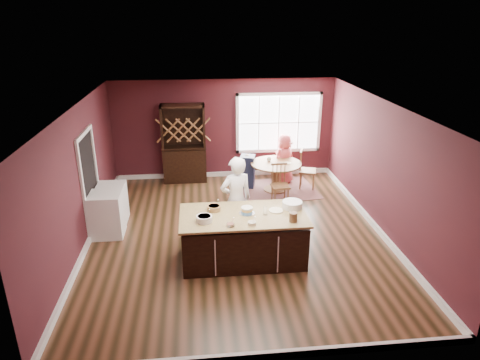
# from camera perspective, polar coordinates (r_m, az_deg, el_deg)

# --- Properties ---
(room_shell) EXTENTS (7.00, 7.00, 7.00)m
(room_shell) POSITION_cam_1_polar(r_m,az_deg,el_deg) (8.42, -0.48, 0.83)
(room_shell) COLOR brown
(room_shell) RESTS_ON ground
(window) EXTENTS (2.36, 0.10, 1.66)m
(window) POSITION_cam_1_polar(r_m,az_deg,el_deg) (11.87, 5.17, 7.61)
(window) COLOR white
(window) RESTS_ON room_shell
(doorway) EXTENTS (0.08, 1.26, 2.13)m
(doorway) POSITION_cam_1_polar(r_m,az_deg,el_deg) (9.33, -19.32, -0.47)
(doorway) COLOR white
(doorway) RESTS_ON room_shell
(kitchen_island) EXTENTS (2.29, 1.20, 0.92)m
(kitchen_island) POSITION_cam_1_polar(r_m,az_deg,el_deg) (7.94, 0.43, -7.74)
(kitchen_island) COLOR black
(kitchen_island) RESTS_ON ground
(dining_table) EXTENTS (1.29, 1.29, 0.75)m
(dining_table) POSITION_cam_1_polar(r_m,az_deg,el_deg) (10.99, 4.81, 1.22)
(dining_table) COLOR brown
(dining_table) RESTS_ON ground
(baker) EXTENTS (0.74, 0.59, 1.77)m
(baker) POSITION_cam_1_polar(r_m,az_deg,el_deg) (8.39, -0.52, -2.66)
(baker) COLOR silver
(baker) RESTS_ON ground
(layer_cake) EXTENTS (0.29, 0.29, 0.12)m
(layer_cake) POSITION_cam_1_polar(r_m,az_deg,el_deg) (7.74, 0.94, -4.07)
(layer_cake) COLOR white
(layer_cake) RESTS_ON kitchen_island
(bowl_blue) EXTENTS (0.28, 0.28, 0.11)m
(bowl_blue) POSITION_cam_1_polar(r_m,az_deg,el_deg) (7.47, -4.79, -5.16)
(bowl_blue) COLOR white
(bowl_blue) RESTS_ON kitchen_island
(bowl_yellow) EXTENTS (0.25, 0.25, 0.09)m
(bowl_yellow) POSITION_cam_1_polar(r_m,az_deg,el_deg) (7.87, -3.49, -3.75)
(bowl_yellow) COLOR #A8773D
(bowl_yellow) RESTS_ON kitchen_island
(bowl_pink) EXTENTS (0.15, 0.15, 0.05)m
(bowl_pink) POSITION_cam_1_polar(r_m,az_deg,el_deg) (7.30, -1.28, -6.00)
(bowl_pink) COLOR silver
(bowl_pink) RESTS_ON kitchen_island
(bowl_olive) EXTENTS (0.14, 0.14, 0.05)m
(bowl_olive) POSITION_cam_1_polar(r_m,az_deg,el_deg) (7.36, 1.60, -5.77)
(bowl_olive) COLOR beige
(bowl_olive) RESTS_ON kitchen_island
(drinking_glass) EXTENTS (0.08, 0.08, 0.16)m
(drinking_glass) POSITION_cam_1_polar(r_m,az_deg,el_deg) (7.69, 3.40, -4.11)
(drinking_glass) COLOR white
(drinking_glass) RESTS_ON kitchen_island
(dinner_plate) EXTENTS (0.26, 0.26, 0.02)m
(dinner_plate) POSITION_cam_1_polar(r_m,az_deg,el_deg) (7.88, 4.82, -4.06)
(dinner_plate) COLOR beige
(dinner_plate) RESTS_ON kitchen_island
(white_tub) EXTENTS (0.37, 0.37, 0.13)m
(white_tub) POSITION_cam_1_polar(r_m,az_deg,el_deg) (8.01, 6.98, -3.27)
(white_tub) COLOR silver
(white_tub) RESTS_ON kitchen_island
(stoneware_crock) EXTENTS (0.14, 0.14, 0.17)m
(stoneware_crock) POSITION_cam_1_polar(r_m,az_deg,el_deg) (7.49, 7.12, -4.93)
(stoneware_crock) COLOR #4B2D20
(stoneware_crock) RESTS_ON kitchen_island
(rug) EXTENTS (2.23, 1.81, 0.01)m
(rug) POSITION_cam_1_polar(r_m,az_deg,el_deg) (11.18, 4.72, -1.33)
(rug) COLOR brown
(rug) RESTS_ON ground
(chair_east) EXTENTS (0.53, 0.55, 1.05)m
(chair_east) POSITION_cam_1_polar(r_m,az_deg,el_deg) (11.24, 9.02, 1.44)
(chair_east) COLOR olive
(chair_east) RESTS_ON ground
(chair_south) EXTENTS (0.43, 0.42, 0.99)m
(chair_south) POSITION_cam_1_polar(r_m,az_deg,el_deg) (10.25, 5.39, -0.57)
(chair_south) COLOR brown
(chair_south) RESTS_ON ground
(chair_north) EXTENTS (0.62, 0.61, 1.08)m
(chair_north) POSITION_cam_1_polar(r_m,az_deg,el_deg) (11.79, 5.47, 2.63)
(chair_north) COLOR brown
(chair_north) RESTS_ON ground
(seated_woman) EXTENTS (0.79, 0.70, 1.35)m
(seated_woman) POSITION_cam_1_polar(r_m,az_deg,el_deg) (11.47, 5.91, 2.78)
(seated_woman) COLOR #D85158
(seated_woman) RESTS_ON ground
(high_chair) EXTENTS (0.44, 0.44, 0.90)m
(high_chair) POSITION_cam_1_polar(r_m,az_deg,el_deg) (11.21, 1.00, 1.25)
(high_chair) COLOR #191E2F
(high_chair) RESTS_ON ground
(toddler) EXTENTS (0.18, 0.14, 0.26)m
(toddler) POSITION_cam_1_polar(r_m,az_deg,el_deg) (11.11, 0.71, 3.04)
(toddler) COLOR #8CA5BF
(toddler) RESTS_ON high_chair
(table_plate) EXTENTS (0.19, 0.19, 0.01)m
(table_plate) POSITION_cam_1_polar(r_m,az_deg,el_deg) (10.92, 6.38, 2.27)
(table_plate) COLOR beige
(table_plate) RESTS_ON dining_table
(table_cup) EXTENTS (0.15, 0.15, 0.09)m
(table_cup) POSITION_cam_1_polar(r_m,az_deg,el_deg) (11.03, 3.88, 2.77)
(table_cup) COLOR silver
(table_cup) RESTS_ON dining_table
(hutch) EXTENTS (1.15, 0.48, 2.11)m
(hutch) POSITION_cam_1_polar(r_m,az_deg,el_deg) (11.54, -7.48, 4.81)
(hutch) COLOR #351E12
(hutch) RESTS_ON ground
(washer) EXTENTS (0.63, 0.61, 0.92)m
(washer) POSITION_cam_1_polar(r_m,az_deg,el_deg) (9.19, -17.31, -4.41)
(washer) COLOR silver
(washer) RESTS_ON ground
(dryer) EXTENTS (0.59, 0.57, 0.86)m
(dryer) POSITION_cam_1_polar(r_m,az_deg,el_deg) (9.77, -16.63, -2.95)
(dryer) COLOR silver
(dryer) RESTS_ON ground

